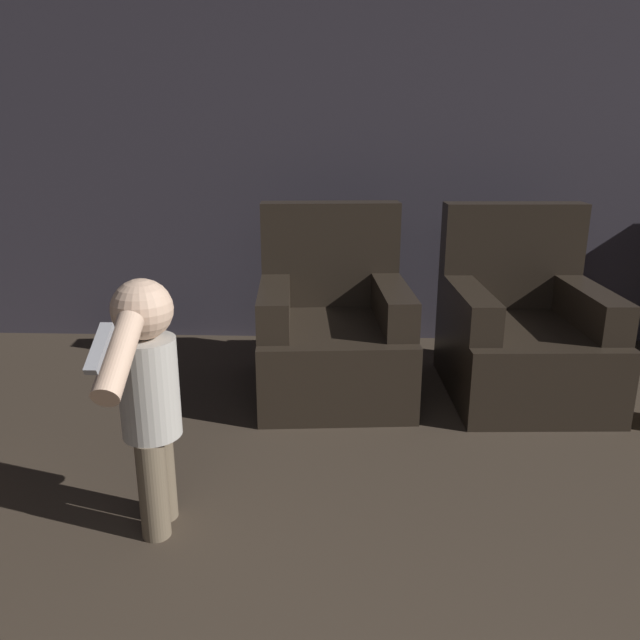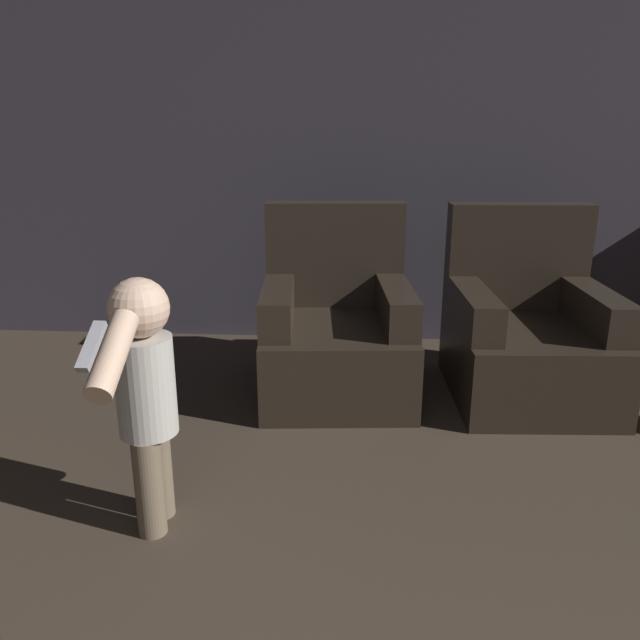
{
  "view_description": "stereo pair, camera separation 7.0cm",
  "coord_description": "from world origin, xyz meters",
  "views": [
    {
      "loc": [
        -0.06,
        0.34,
        1.41
      ],
      "look_at": [
        -0.16,
        2.92,
        0.61
      ],
      "focal_mm": 35.0,
      "sensor_mm": 36.0,
      "label": 1
    },
    {
      "loc": [
        0.01,
        0.34,
        1.41
      ],
      "look_at": [
        -0.16,
        2.92,
        0.61
      ],
      "focal_mm": 35.0,
      "sensor_mm": 36.0,
      "label": 2
    }
  ],
  "objects": [
    {
      "name": "wall_back",
      "position": [
        0.0,
        4.5,
        1.3
      ],
      "size": [
        8.4,
        0.05,
        2.6
      ],
      "color": "#3D3842",
      "rests_on": "ground_plane"
    },
    {
      "name": "armchair_left",
      "position": [
        -0.12,
        3.61,
        0.33
      ],
      "size": [
        0.86,
        0.96,
        1.0
      ],
      "rotation": [
        0.0,
        0.0,
        0.08
      ],
      "color": "black",
      "rests_on": "ground_plane"
    },
    {
      "name": "armchair_right",
      "position": [
        0.91,
        3.61,
        0.33
      ],
      "size": [
        0.83,
        0.94,
        1.0
      ],
      "rotation": [
        0.0,
        0.0,
        0.05
      ],
      "color": "black",
      "rests_on": "ground_plane"
    },
    {
      "name": "person_toddler",
      "position": [
        -0.73,
        2.28,
        0.55
      ],
      "size": [
        0.21,
        0.64,
        0.94
      ],
      "rotation": [
        0.0,
        0.0,
        1.61
      ],
      "color": "brown",
      "rests_on": "ground_plane"
    }
  ]
}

